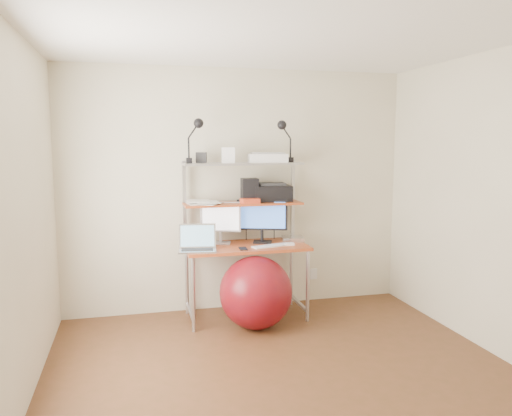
{
  "coord_description": "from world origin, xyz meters",
  "views": [
    {
      "loc": [
        -1.09,
        -3.28,
        1.76
      ],
      "look_at": [
        0.03,
        1.15,
        1.15
      ],
      "focal_mm": 35.0,
      "sensor_mm": 36.0,
      "label": 1
    }
  ],
  "objects_px": {
    "monitor_black": "(262,217)",
    "exercise_ball": "(256,293)",
    "laptop": "(197,245)",
    "monitor_silver": "(221,220)",
    "printer": "(271,193)"
  },
  "relations": [
    {
      "from": "monitor_black",
      "to": "exercise_ball",
      "type": "bearing_deg",
      "value": -94.34
    },
    {
      "from": "monitor_silver",
      "to": "monitor_black",
      "type": "distance_m",
      "value": 0.42
    },
    {
      "from": "monitor_black",
      "to": "printer",
      "type": "relative_size",
      "value": 1.27
    },
    {
      "from": "printer",
      "to": "exercise_ball",
      "type": "xyz_separation_m",
      "value": [
        -0.29,
        -0.48,
        -0.89
      ]
    },
    {
      "from": "printer",
      "to": "exercise_ball",
      "type": "bearing_deg",
      "value": -117.93
    },
    {
      "from": "monitor_black",
      "to": "laptop",
      "type": "distance_m",
      "value": 0.75
    },
    {
      "from": "monitor_black",
      "to": "exercise_ball",
      "type": "height_order",
      "value": "monitor_black"
    },
    {
      "from": "monitor_silver",
      "to": "monitor_black",
      "type": "bearing_deg",
      "value": 8.11
    },
    {
      "from": "printer",
      "to": "monitor_black",
      "type": "bearing_deg",
      "value": -143.09
    },
    {
      "from": "monitor_silver",
      "to": "laptop",
      "type": "xyz_separation_m",
      "value": [
        -0.27,
        -0.26,
        -0.19
      ]
    },
    {
      "from": "exercise_ball",
      "to": "laptop",
      "type": "bearing_deg",
      "value": 159.57
    },
    {
      "from": "monitor_silver",
      "to": "printer",
      "type": "height_order",
      "value": "printer"
    },
    {
      "from": "monitor_black",
      "to": "printer",
      "type": "height_order",
      "value": "printer"
    },
    {
      "from": "monitor_silver",
      "to": "printer",
      "type": "relative_size",
      "value": 1.12
    },
    {
      "from": "monitor_silver",
      "to": "monitor_black",
      "type": "relative_size",
      "value": 0.88
    }
  ]
}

